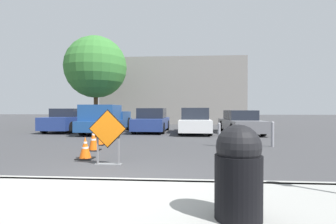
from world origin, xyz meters
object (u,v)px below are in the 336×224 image
Objects in this scene: parked_car_nearest at (68,121)px; parked_car_second at (152,121)px; traffic_cone_fourth at (106,134)px; traffic_cone_third at (99,136)px; parked_car_fourth at (240,123)px; traffic_cone_nearest at (85,148)px; bollard_nearest at (219,134)px; trash_bin at (238,171)px; bollard_second at (272,133)px; pickup_truck at (106,120)px; traffic_cone_second at (93,140)px; parked_car_third at (195,121)px; road_closed_sign at (108,134)px.

parked_car_nearest is 5.25m from parked_car_second.
traffic_cone_third is at bearing -83.70° from traffic_cone_fourth.
traffic_cone_nearest is at bearing 50.43° from parked_car_fourth.
parked_car_nearest is 4.52× the size of bollard_nearest.
bollard_second is (2.58, 6.90, -0.19)m from trash_bin.
traffic_cone_nearest is 0.88× the size of traffic_cone_third.
pickup_truck is (-1.15, 3.49, 0.45)m from traffic_cone_fourth.
trash_bin is (8.00, -12.68, 0.02)m from parked_car_nearest.
traffic_cone_second is 6.57m from pickup_truck.
parked_car_second is at bearing 131.84° from bollard_second.
traffic_cone_second is 0.68× the size of trash_bin.
traffic_cone_nearest is at bearing -78.51° from traffic_cone_second.
parked_car_second is 0.91× the size of parked_car_third.
traffic_cone_nearest is 5.39m from trash_bin.
traffic_cone_third is at bearing 120.27° from trash_bin.
pickup_truck reaches higher than parked_car_second.
parked_car_fourth is at bearing 70.83° from bollard_nearest.
parked_car_third is 6.00m from bollard_second.
road_closed_sign reaches higher than traffic_cone_second.
traffic_cone_nearest is 8.07m from pickup_truck.
parked_car_nearest is at bearing 122.26° from trash_bin.
trash_bin is (4.05, -6.94, 0.34)m from traffic_cone_third.
traffic_cone_fourth is at bearing 96.30° from traffic_cone_third.
pickup_truck is at bearing 4.75° from parked_car_third.
pickup_truck is 2.77m from parked_car_second.
traffic_cone_nearest is at bearing -145.57° from bollard_nearest.
traffic_cone_third is 5.18m from pickup_truck.
traffic_cone_fourth is 3.71m from pickup_truck.
traffic_cone_fourth is at bearing 133.16° from parked_car_nearest.
traffic_cone_second is 6.49m from bollard_second.
traffic_cone_fourth is at bearing 116.55° from trash_bin.
bollard_second is at bearing 133.39° from parked_car_second.
parked_car_fourth is at bearing -179.46° from pickup_truck.
bollard_nearest reaches higher than traffic_cone_third.
parked_car_second is (0.71, 8.76, 0.36)m from traffic_cone_nearest.
parked_car_fourth is (5.08, 8.92, -0.16)m from road_closed_sign.
traffic_cone_second is at bearing 118.16° from road_closed_sign.
road_closed_sign is at bearing -132.28° from bollard_nearest.
road_closed_sign reaches higher than trash_bin.
bollard_second is at bearing 34.27° from road_closed_sign.
parked_car_third reaches higher than parked_car_fourth.
parked_car_nearest is 0.71× the size of pickup_truck.
road_closed_sign is at bearing 127.55° from trash_bin.
road_closed_sign is 1.28× the size of trash_bin.
bollard_second reaches higher than traffic_cone_fourth.
parked_car_second is (1.29, 5.92, 0.32)m from traffic_cone_third.
bollard_second reaches higher than traffic_cone_second.
parked_car_third is (2.62, -0.61, 0.01)m from parked_car_second.
bollard_nearest is at bearing 147.56° from parked_car_nearest.
parked_car_fourth is at bearing 90.98° from bollard_second.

